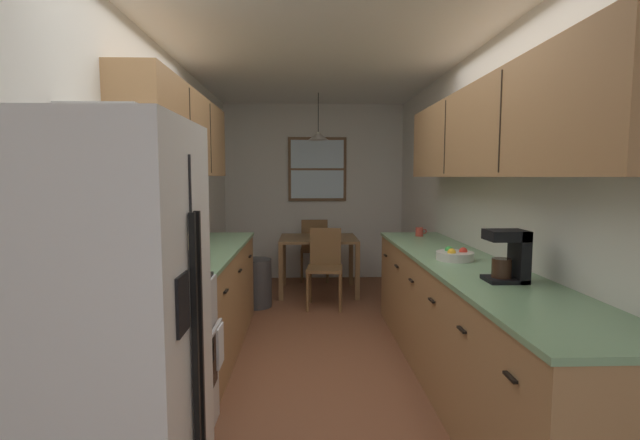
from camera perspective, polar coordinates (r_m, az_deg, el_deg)
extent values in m
plane|color=brown|center=(4.34, -0.04, -14.79)|extent=(12.00, 12.00, 0.00)
cube|color=silver|center=(4.25, -18.56, 2.13)|extent=(0.10, 9.00, 2.55)
cube|color=silver|center=(4.33, 18.11, 2.20)|extent=(0.10, 9.00, 2.55)
cube|color=silver|center=(6.72, -0.78, 3.53)|extent=(4.40, 0.10, 2.55)
cube|color=white|center=(4.21, -0.04, 20.45)|extent=(4.40, 9.00, 0.08)
cube|color=white|center=(2.08, -25.48, -12.97)|extent=(0.71, 0.73, 1.73)
cube|color=black|center=(1.98, -15.49, -15.10)|extent=(0.01, 0.01, 1.55)
cube|color=black|center=(1.94, -15.36, -15.53)|extent=(0.02, 0.02, 1.10)
cube|color=black|center=(2.02, -14.82, -14.73)|extent=(0.02, 0.02, 1.10)
cube|color=black|center=(1.77, -16.85, -10.06)|extent=(0.01, 0.15, 0.22)
cube|color=beige|center=(1.85, -15.97, -2.48)|extent=(0.01, 0.05, 0.07)
cube|color=silver|center=(2.83, -20.28, -16.69)|extent=(0.62, 0.59, 0.90)
cube|color=black|center=(2.76, -13.74, -17.73)|extent=(0.01, 0.42, 0.30)
cube|color=silver|center=(2.68, -13.31, -13.63)|extent=(0.02, 0.48, 0.02)
cube|color=black|center=(2.69, -20.61, -7.57)|extent=(0.59, 0.57, 0.02)
cube|color=silver|center=(2.78, -26.18, -5.49)|extent=(0.06, 0.59, 0.20)
cylinder|color=#2D2D2D|center=(2.62, -24.47, -7.73)|extent=(0.15, 0.15, 0.01)
cylinder|color=#2D2D2D|center=(2.86, -22.45, -6.59)|extent=(0.15, 0.15, 0.01)
cylinder|color=#2D2D2D|center=(2.53, -18.54, -8.00)|extent=(0.15, 0.15, 0.01)
cylinder|color=#2D2D2D|center=(2.77, -16.99, -6.77)|extent=(0.15, 0.15, 0.01)
cube|color=white|center=(2.67, -23.62, 8.60)|extent=(0.38, 0.63, 0.36)
cube|color=black|center=(2.55, -20.05, 8.90)|extent=(0.01, 0.38, 0.23)
cube|color=#2D2D33|center=(2.82, -18.28, 8.60)|extent=(0.01, 0.13, 0.23)
cube|color=#A87A4C|center=(4.08, -14.32, -9.85)|extent=(0.60, 2.10, 0.87)
cube|color=#7AA87A|center=(3.99, -14.48, -3.60)|extent=(0.63, 2.12, 0.03)
cube|color=black|center=(3.29, -11.71, -8.75)|extent=(0.02, 0.10, 0.01)
cube|color=black|center=(3.96, -9.98, -6.28)|extent=(0.02, 0.10, 0.01)
cube|color=black|center=(4.65, -8.77, -4.53)|extent=(0.02, 0.10, 0.01)
cube|color=#A87A4C|center=(3.94, -16.99, 10.21)|extent=(0.32, 2.20, 0.67)
cube|color=#2D2319|center=(3.55, -15.95, 10.78)|extent=(0.01, 0.01, 0.62)
cube|color=#2D2319|center=(4.25, -13.55, 9.92)|extent=(0.01, 0.01, 0.62)
cube|color=#A87A4C|center=(3.50, 17.47, -12.50)|extent=(0.60, 3.40, 0.87)
cube|color=#7AA87A|center=(3.40, 17.69, -5.25)|extent=(0.63, 3.42, 0.03)
cube|color=black|center=(2.07, 22.76, -17.74)|extent=(0.02, 0.10, 0.01)
cube|color=black|center=(2.56, 17.34, -13.01)|extent=(0.02, 0.10, 0.01)
cube|color=black|center=(3.08, 13.82, -9.78)|extent=(0.02, 0.10, 0.01)
cube|color=black|center=(3.61, 11.37, -7.46)|extent=(0.02, 0.10, 0.01)
cube|color=black|center=(4.15, 9.57, -5.74)|extent=(0.02, 0.10, 0.01)
cube|color=black|center=(4.70, 8.20, -4.41)|extent=(0.02, 0.10, 0.01)
cube|color=#A87A4C|center=(3.36, 20.74, 10.43)|extent=(0.32, 3.10, 0.62)
cube|color=#2D2319|center=(2.82, 21.68, 11.41)|extent=(0.01, 0.01, 0.57)
cube|color=#2D2319|center=(3.78, 15.40, 9.99)|extent=(0.01, 0.01, 0.57)
cube|color=brown|center=(5.86, -0.21, -2.35)|extent=(0.99, 0.84, 0.03)
cube|color=brown|center=(5.54, -4.93, -6.60)|extent=(0.06, 0.06, 0.69)
cube|color=brown|center=(5.57, 4.72, -6.54)|extent=(0.06, 0.06, 0.69)
cube|color=brown|center=(6.31, -4.56, -5.12)|extent=(0.06, 0.06, 0.69)
cube|color=brown|center=(6.34, 3.90, -5.07)|extent=(0.06, 0.06, 0.69)
cube|color=brown|center=(5.22, 0.59, -6.16)|extent=(0.44, 0.44, 0.04)
cube|color=brown|center=(5.36, 0.69, -3.41)|extent=(0.37, 0.07, 0.45)
cylinder|color=brown|center=(5.09, 2.55, -9.17)|extent=(0.04, 0.04, 0.43)
cylinder|color=brown|center=(5.11, -1.58, -9.11)|extent=(0.04, 0.04, 0.43)
cylinder|color=brown|center=(5.44, 2.62, -8.20)|extent=(0.04, 0.04, 0.43)
cylinder|color=brown|center=(5.46, -1.24, -8.16)|extent=(0.04, 0.04, 0.43)
cube|color=brown|center=(6.59, -0.68, -3.72)|extent=(0.41, 0.41, 0.04)
cube|color=brown|center=(6.38, -0.68, -1.98)|extent=(0.37, 0.04, 0.45)
cylinder|color=brown|center=(6.81, -2.22, -5.42)|extent=(0.04, 0.04, 0.43)
cylinder|color=brown|center=(6.81, 0.86, -5.41)|extent=(0.04, 0.04, 0.43)
cylinder|color=brown|center=(6.46, -2.30, -6.03)|extent=(0.04, 0.04, 0.43)
cylinder|color=brown|center=(6.46, 0.95, -6.02)|extent=(0.04, 0.04, 0.43)
cylinder|color=black|center=(5.86, -0.22, 13.37)|extent=(0.01, 0.01, 0.48)
cone|color=#B7B2A8|center=(5.83, -0.22, 10.52)|extent=(0.26, 0.26, 0.10)
sphere|color=white|center=(5.83, -0.22, 10.72)|extent=(0.06, 0.06, 0.06)
cube|color=brown|center=(6.65, -0.35, 6.39)|extent=(0.85, 0.04, 0.92)
cube|color=silver|center=(6.63, -0.34, 6.39)|extent=(0.77, 0.01, 0.84)
cube|color=brown|center=(6.63, -0.34, 6.39)|extent=(0.77, 0.02, 0.03)
cylinder|color=#3F3F42|center=(5.35, -8.02, -7.82)|extent=(0.36, 0.36, 0.56)
cylinder|color=#D84C19|center=(3.21, -17.58, -3.78)|extent=(0.11, 0.11, 0.20)
cylinder|color=white|center=(3.20, -17.64, -1.89)|extent=(0.11, 0.11, 0.02)
cube|color=white|center=(2.86, -12.44, -15.14)|extent=(0.02, 0.16, 0.24)
cube|color=black|center=(2.84, 22.15, -6.93)|extent=(0.22, 0.18, 0.02)
cube|color=black|center=(2.84, 23.73, -4.14)|extent=(0.06, 0.18, 0.30)
cube|color=black|center=(2.79, 22.34, -1.78)|extent=(0.22, 0.18, 0.06)
cylinder|color=#331E14|center=(2.81, 21.83, -5.62)|extent=(0.11, 0.11, 0.11)
cylinder|color=#BF3F33|center=(4.71, 12.36, -1.45)|extent=(0.08, 0.08, 0.09)
torus|color=#BF3F33|center=(4.72, 12.96, -1.39)|extent=(0.05, 0.01, 0.05)
cylinder|color=silver|center=(3.43, 16.57, -4.35)|extent=(0.27, 0.27, 0.06)
cylinder|color=black|center=(3.43, 16.58, -4.10)|extent=(0.22, 0.22, 0.03)
sphere|color=red|center=(3.44, 17.54, -3.78)|extent=(0.06, 0.06, 0.06)
sphere|color=green|center=(3.47, 15.88, -3.67)|extent=(0.06, 0.06, 0.06)
sphere|color=yellow|center=(3.37, 16.20, -3.94)|extent=(0.06, 0.06, 0.06)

